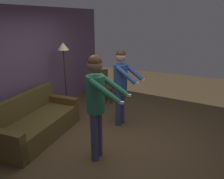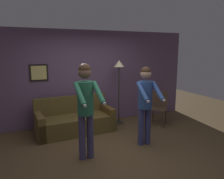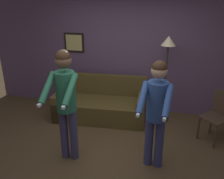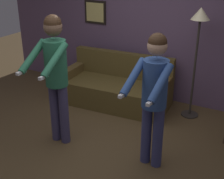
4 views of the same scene
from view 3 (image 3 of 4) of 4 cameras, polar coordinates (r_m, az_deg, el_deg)
The scene contains 7 objects.
ground_plane at distance 4.25m, azimuth -1.83°, elevation -15.87°, with size 12.00×12.00×0.00m, color brown.
back_wall_assembly at distance 5.53m, azimuth 3.41°, elevation 8.29°, with size 6.40×0.09×2.60m.
couch at distance 5.39m, azimuth -2.56°, elevation -3.61°, with size 1.95×0.96×0.87m.
torchiere_lamp at distance 4.99m, azimuth 12.56°, elevation 7.82°, with size 0.29×0.29×1.79m.
person_standing_left at distance 3.81m, azimuth -10.60°, elevation -1.49°, with size 0.44×0.70×1.82m.
person_standing_right at distance 3.66m, azimuth 10.13°, elevation -3.79°, with size 0.48×0.67×1.72m.
dining_chair_distant at distance 4.90m, azimuth 23.18°, elevation -5.09°, with size 0.59×0.59×0.93m.
Camera 3 is at (0.88, -3.24, 2.62)m, focal length 40.00 mm.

